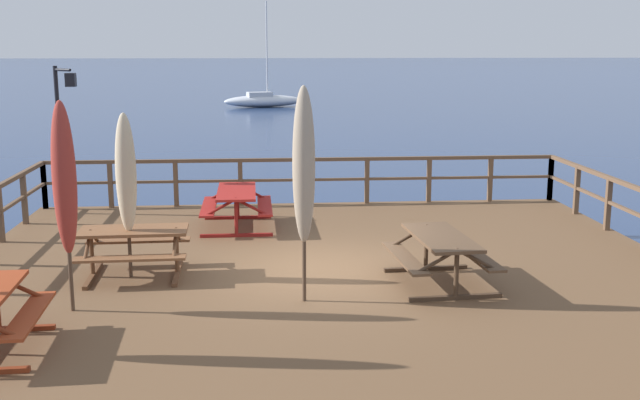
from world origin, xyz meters
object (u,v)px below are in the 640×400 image
(picnic_table_mid_centre, at_px, (134,242))
(patio_umbrella_short_back, at_px, (304,166))
(patio_umbrella_tall_mid_left, at_px, (126,174))
(patio_umbrella_tall_front, at_px, (64,179))
(lamp_post_hooked, at_px, (63,118))
(sailboat_distant, at_px, (263,100))
(picnic_table_back_left, at_px, (237,200))
(picnic_table_mid_left, at_px, (441,249))

(picnic_table_mid_centre, height_order, patio_umbrella_short_back, patio_umbrella_short_back)
(patio_umbrella_short_back, relative_size, patio_umbrella_tall_mid_left, 1.18)
(patio_umbrella_short_back, distance_m, patio_umbrella_tall_front, 3.24)
(lamp_post_hooked, height_order, sailboat_distant, sailboat_distant)
(picnic_table_mid_centre, distance_m, patio_umbrella_tall_front, 2.16)
(lamp_post_hooked, distance_m, sailboat_distant, 41.43)
(picnic_table_back_left, bearing_deg, sailboat_distant, 88.77)
(picnic_table_mid_centre, distance_m, lamp_post_hooked, 5.42)
(picnic_table_back_left, bearing_deg, picnic_table_mid_centre, -115.64)
(picnic_table_back_left, height_order, lamp_post_hooked, lamp_post_hooked)
(patio_umbrella_short_back, height_order, patio_umbrella_tall_front, patio_umbrella_short_back)
(picnic_table_mid_left, bearing_deg, patio_umbrella_tall_mid_left, 170.99)
(patio_umbrella_short_back, distance_m, patio_umbrella_tall_mid_left, 3.03)
(picnic_table_mid_left, bearing_deg, patio_umbrella_short_back, -163.55)
(patio_umbrella_tall_mid_left, height_order, lamp_post_hooked, lamp_post_hooked)
(patio_umbrella_short_back, bearing_deg, patio_umbrella_tall_front, -177.27)
(patio_umbrella_tall_front, relative_size, sailboat_distant, 0.38)
(patio_umbrella_tall_front, bearing_deg, picnic_table_mid_centre, 69.22)
(picnic_table_mid_centre, distance_m, patio_umbrella_short_back, 3.31)
(picnic_table_back_left, bearing_deg, lamp_post_hooked, 157.61)
(picnic_table_mid_centre, relative_size, lamp_post_hooked, 0.54)
(lamp_post_hooked, bearing_deg, patio_umbrella_short_back, -52.49)
(picnic_table_mid_centre, xyz_separation_m, patio_umbrella_tall_front, (-0.61, -1.61, 1.30))
(lamp_post_hooked, bearing_deg, patio_umbrella_tall_mid_left, -66.64)
(picnic_table_mid_left, height_order, sailboat_distant, sailboat_distant)
(patio_umbrella_tall_mid_left, bearing_deg, picnic_table_mid_left, -9.01)
(picnic_table_mid_centre, height_order, sailboat_distant, sailboat_distant)
(patio_umbrella_short_back, bearing_deg, picnic_table_mid_left, 16.45)
(patio_umbrella_tall_mid_left, height_order, patio_umbrella_tall_front, patio_umbrella_tall_front)
(picnic_table_back_left, distance_m, patio_umbrella_tall_mid_left, 3.82)
(picnic_table_mid_left, distance_m, picnic_table_mid_centre, 4.82)
(patio_umbrella_tall_mid_left, height_order, sailboat_distant, sailboat_distant)
(patio_umbrella_short_back, xyz_separation_m, patio_umbrella_tall_mid_left, (-2.68, 1.39, -0.30))
(picnic_table_mid_left, xyz_separation_m, patio_umbrella_tall_front, (-5.36, -0.78, 1.29))
(picnic_table_mid_left, xyz_separation_m, patio_umbrella_short_back, (-2.13, -0.63, 1.40))
(patio_umbrella_short_back, bearing_deg, patio_umbrella_tall_mid_left, 152.53)
(picnic_table_mid_centre, bearing_deg, picnic_table_mid_left, -9.87)
(picnic_table_mid_left, height_order, patio_umbrella_tall_front, patio_umbrella_tall_front)
(patio_umbrella_short_back, xyz_separation_m, lamp_post_hooked, (-4.75, 6.19, 0.15))
(patio_umbrella_tall_front, relative_size, lamp_post_hooked, 0.91)
(picnic_table_back_left, relative_size, sailboat_distant, 0.25)
(patio_umbrella_tall_mid_left, bearing_deg, lamp_post_hooked, 113.36)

